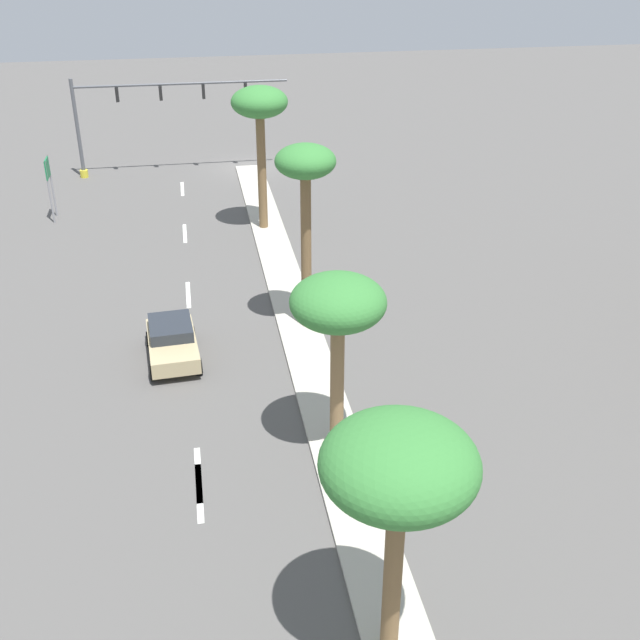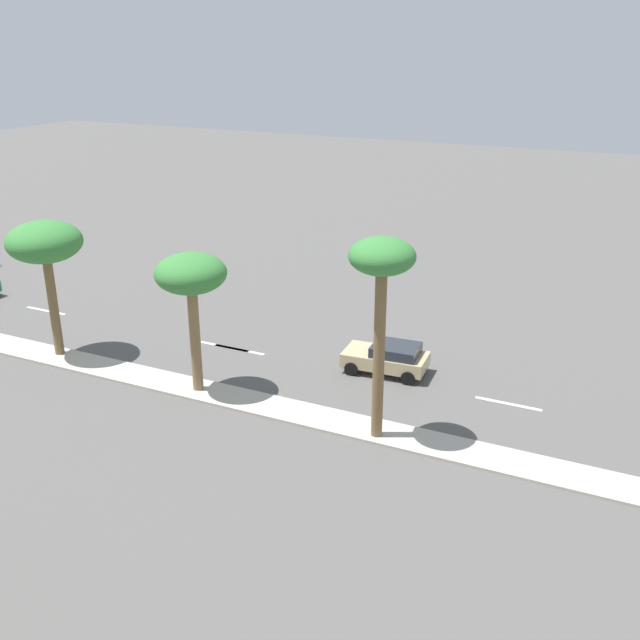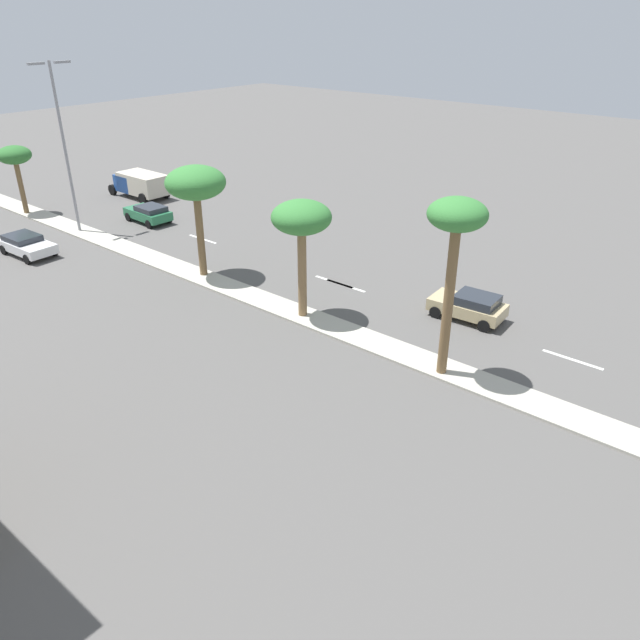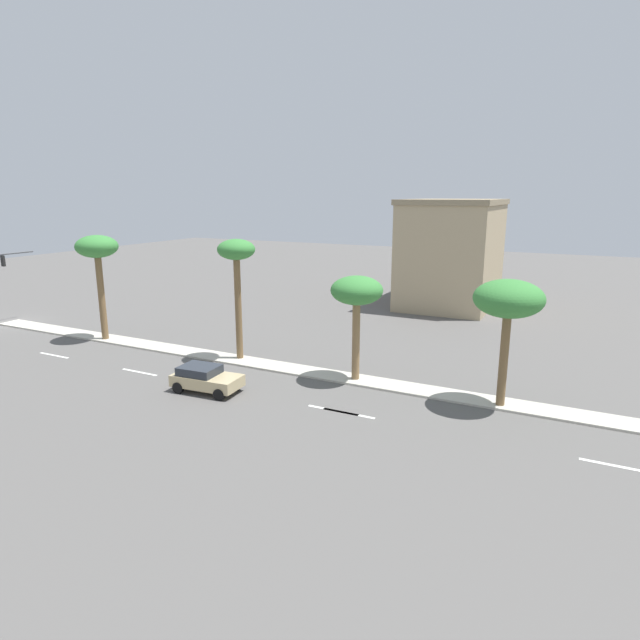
% 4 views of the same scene
% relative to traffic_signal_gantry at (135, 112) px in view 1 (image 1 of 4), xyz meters
% --- Properties ---
extents(ground_plane, '(160.00, 160.00, 0.00)m').
position_rel_traffic_signal_gantry_xyz_m(ground_plane, '(-7.30, 33.62, -4.17)').
color(ground_plane, '#565451').
extents(lane_stripe_inboard, '(0.20, 2.80, 0.01)m').
position_rel_traffic_signal_gantry_xyz_m(lane_stripe_inboard, '(-2.67, 3.63, -4.17)').
color(lane_stripe_inboard, silver).
rests_on(lane_stripe_inboard, ground).
extents(lane_stripe_left, '(0.20, 2.80, 0.01)m').
position_rel_traffic_signal_gantry_xyz_m(lane_stripe_left, '(-2.67, 11.47, -4.17)').
color(lane_stripe_left, silver).
rests_on(lane_stripe_left, ground).
extents(lane_stripe_center, '(0.20, 2.80, 0.01)m').
position_rel_traffic_signal_gantry_xyz_m(lane_stripe_center, '(-2.67, 19.32, -4.17)').
color(lane_stripe_center, silver).
rests_on(lane_stripe_center, ground).
extents(lane_stripe_mid, '(0.20, 2.80, 0.01)m').
position_rel_traffic_signal_gantry_xyz_m(lane_stripe_mid, '(-2.67, 33.46, -4.17)').
color(lane_stripe_mid, silver).
rests_on(lane_stripe_mid, ground).
extents(lane_stripe_rear, '(0.20, 2.80, 0.01)m').
position_rel_traffic_signal_gantry_xyz_m(lane_stripe_rear, '(-2.67, 32.59, -4.17)').
color(lane_stripe_rear, silver).
rests_on(lane_stripe_rear, ground).
extents(traffic_signal_gantry, '(14.07, 0.53, 6.43)m').
position_rel_traffic_signal_gantry_xyz_m(traffic_signal_gantry, '(0.00, 0.00, 0.00)').
color(traffic_signal_gantry, '#515459').
rests_on(traffic_signal_gantry, ground).
extents(directional_road_sign, '(0.10, 1.29, 3.58)m').
position_rel_traffic_signal_gantry_xyz_m(directional_road_sign, '(4.67, 7.91, -1.62)').
color(directional_road_sign, gray).
rests_on(directional_road_sign, ground).
extents(palm_tree_near, '(2.99, 2.99, 7.75)m').
position_rel_traffic_signal_gantry_xyz_m(palm_tree_near, '(-7.08, 11.47, 2.53)').
color(palm_tree_near, brown).
rests_on(palm_tree_near, median_curb).
extents(palm_tree_leading, '(2.42, 2.42, 7.86)m').
position_rel_traffic_signal_gantry_xyz_m(palm_tree_leading, '(-7.64, 23.37, 2.61)').
color(palm_tree_leading, brown).
rests_on(palm_tree_leading, median_curb).
extents(palm_tree_left, '(3.00, 3.00, 6.12)m').
position_rel_traffic_signal_gantry_xyz_m(palm_tree_left, '(-7.30, 31.85, 1.07)').
color(palm_tree_left, olive).
rests_on(palm_tree_left, median_curb).
extents(palm_tree_far, '(3.46, 3.46, 6.55)m').
position_rel_traffic_signal_gantry_xyz_m(palm_tree_far, '(-7.00, 40.12, 1.42)').
color(palm_tree_far, brown).
rests_on(palm_tree_far, median_curb).
extents(sedan_tan_right, '(2.21, 3.93, 1.42)m').
position_rel_traffic_signal_gantry_xyz_m(sedan_tan_right, '(-1.95, 25.04, -3.41)').
color(sedan_tan_right, tan).
rests_on(sedan_tan_right, ground).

